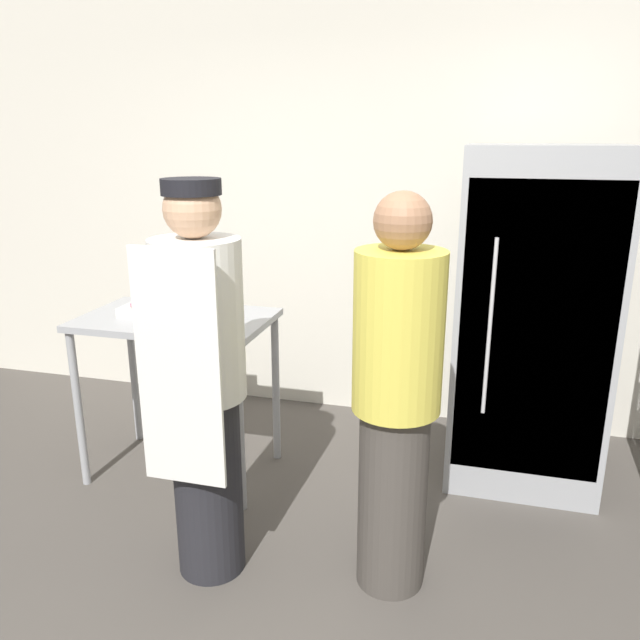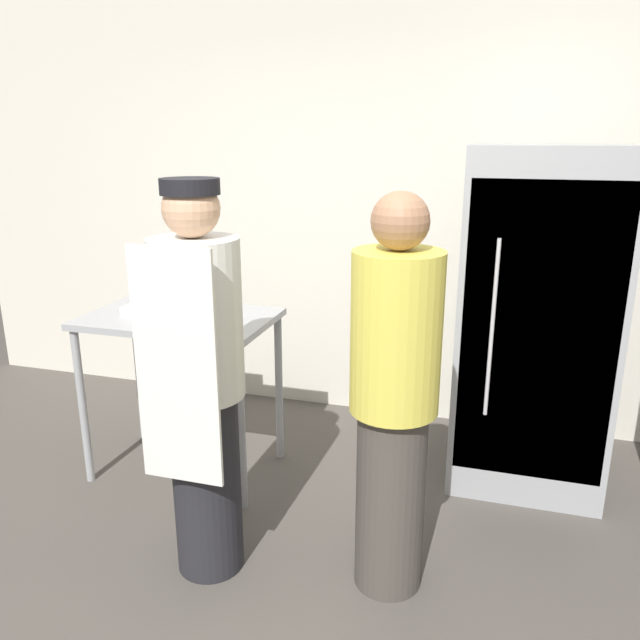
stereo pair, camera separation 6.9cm
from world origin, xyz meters
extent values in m
cube|color=silver|center=(0.00, 2.25, 1.43)|extent=(6.40, 0.12, 2.85)
cube|color=#9EA0A5|center=(0.94, 1.56, 0.91)|extent=(0.79, 0.67, 1.83)
cube|color=gray|center=(0.94, 1.24, 0.93)|extent=(0.73, 0.02, 1.50)
cylinder|color=silver|center=(0.72, 1.21, 0.96)|extent=(0.02, 0.02, 0.90)
cube|color=#9EA0A5|center=(-0.92, 1.09, 0.91)|extent=(1.02, 0.64, 0.04)
cylinder|color=#9EA0A5|center=(-1.39, 0.81, 0.45)|extent=(0.04, 0.04, 0.89)
cylinder|color=#9EA0A5|center=(-0.45, 0.81, 0.45)|extent=(0.04, 0.04, 0.89)
cylinder|color=#9EA0A5|center=(-1.39, 1.37, 0.45)|extent=(0.04, 0.04, 0.89)
cylinder|color=#9EA0A5|center=(-0.45, 1.37, 0.45)|extent=(0.04, 0.04, 0.89)
cube|color=silver|center=(-1.07, 1.10, 0.95)|extent=(0.30, 0.23, 0.05)
cube|color=silver|center=(-1.07, 1.22, 1.09)|extent=(0.29, 0.01, 0.23)
torus|color=#C66B84|center=(-1.13, 1.06, 0.99)|extent=(0.08, 0.08, 0.03)
torus|color=#C66B84|center=(-1.01, 1.06, 0.99)|extent=(0.08, 0.08, 0.03)
torus|color=#C66B84|center=(-1.13, 1.14, 0.99)|extent=(0.08, 0.08, 0.03)
torus|color=#C66B84|center=(-1.01, 1.14, 0.99)|extent=(0.08, 0.08, 0.03)
cylinder|color=#99999E|center=(-0.74, 1.07, 0.98)|extent=(0.13, 0.13, 0.10)
cylinder|color=#B2BCC1|center=(-0.74, 1.07, 1.11)|extent=(0.10, 0.10, 0.16)
cylinder|color=black|center=(-0.74, 1.07, 1.20)|extent=(0.10, 0.10, 0.02)
cylinder|color=#232328|center=(-0.42, 0.36, 0.42)|extent=(0.29, 0.29, 0.83)
cylinder|color=silver|center=(-0.42, 0.36, 1.16)|extent=(0.36, 0.36, 0.66)
sphere|color=tan|center=(-0.42, 0.36, 1.60)|extent=(0.23, 0.23, 0.23)
cube|color=white|center=(-0.42, 0.17, 1.02)|extent=(0.35, 0.02, 0.95)
cylinder|color=black|center=(-0.42, 0.36, 1.69)|extent=(0.23, 0.23, 0.06)
cylinder|color=#47423D|center=(0.37, 0.48, 0.41)|extent=(0.29, 0.29, 0.82)
cylinder|color=#DBCC4C|center=(0.37, 0.48, 1.14)|extent=(0.36, 0.36, 0.65)
sphere|color=#9E7051|center=(0.37, 0.48, 1.57)|extent=(0.22, 0.22, 0.22)
camera|label=1|loc=(0.68, -1.83, 1.88)|focal=35.00mm
camera|label=2|loc=(0.74, -1.81, 1.88)|focal=35.00mm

